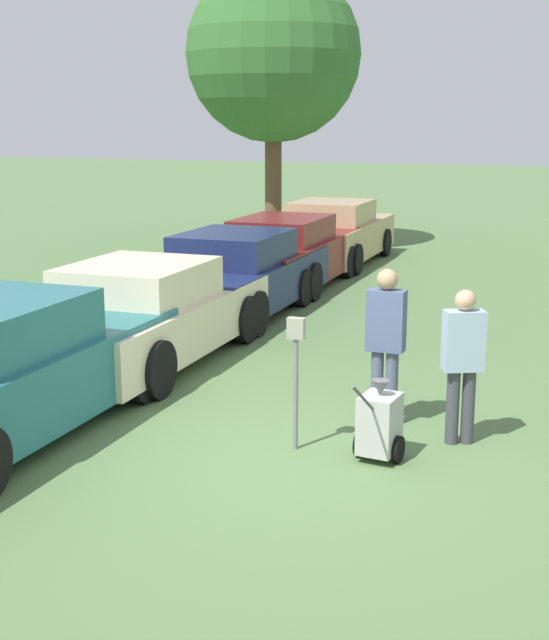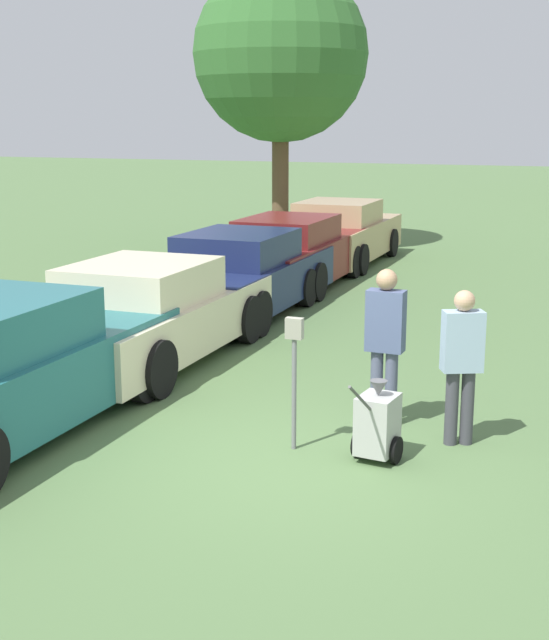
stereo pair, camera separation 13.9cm
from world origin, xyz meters
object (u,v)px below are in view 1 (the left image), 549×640
at_px(parking_meter, 296,359).
at_px(parked_car_maroon, 285,255).
at_px(person_worker, 386,337).
at_px(equipment_cart, 379,423).
at_px(person_supervisor, 463,357).
at_px(parked_car_teal, 2,373).
at_px(parked_car_cream, 144,316).
at_px(parked_car_tan, 333,234).
at_px(parked_car_navy, 237,275).

bearing_deg(parking_meter, parked_car_maroon, 110.00).
xyz_separation_m(person_worker, equipment_cart, (0.20, -1.06, -0.65)).
bearing_deg(person_supervisor, person_worker, -43.64).
relative_size(parked_car_teal, equipment_cart, 5.02).
height_order(parked_car_cream, parked_car_tan, parked_car_tan).
relative_size(parked_car_cream, parked_car_maroon, 0.93).
height_order(parked_car_tan, equipment_cart, parked_car_tan).
bearing_deg(equipment_cart, parking_meter, -172.77).
height_order(parked_car_navy, parked_car_maroon, parked_car_navy).
xyz_separation_m(parking_meter, person_worker, (0.70, 1.06, 0.05)).
bearing_deg(parked_car_navy, person_supervisor, -48.07).
height_order(parked_car_teal, parked_car_tan, parked_car_teal).
height_order(parked_car_navy, parking_meter, parked_car_navy).
bearing_deg(parked_car_tan, parked_car_teal, -90.20).
bearing_deg(equipment_cart, parked_car_navy, 130.84).
xyz_separation_m(parked_car_maroon, equipment_cart, (4.01, -8.54, -0.31)).
bearing_deg(parked_car_navy, parked_car_maroon, 89.80).
bearing_deg(parked_car_maroon, parking_meter, -70.20).
xyz_separation_m(parked_car_maroon, person_worker, (3.81, -7.48, 0.34)).
relative_size(parked_car_navy, parked_car_tan, 1.04).
height_order(parked_car_tan, person_worker, person_worker).
bearing_deg(parked_car_cream, equipment_cart, -32.25).
xyz_separation_m(parked_car_tan, person_supervisor, (4.71, -11.29, 0.25)).
relative_size(parking_meter, equipment_cart, 1.42).
relative_size(parked_car_teal, person_worker, 2.80).
relative_size(parked_car_cream, parked_car_tan, 1.02).
bearing_deg(parked_car_navy, person_worker, -52.38).
bearing_deg(parked_car_cream, parked_car_tan, 89.80).
bearing_deg(person_supervisor, parked_car_teal, -7.54).
xyz_separation_m(parked_car_cream, parked_car_maroon, (-0.00, 6.03, 0.01)).
xyz_separation_m(parked_car_navy, equipment_cart, (4.01, -5.97, -0.30)).
distance_m(parking_meter, person_supervisor, 1.77).
bearing_deg(parking_meter, person_supervisor, 25.55).
height_order(parked_car_navy, equipment_cart, parked_car_navy).
bearing_deg(person_worker, parked_car_navy, -50.82).
bearing_deg(parked_car_navy, equipment_cart, -56.31).
distance_m(person_worker, person_supervisor, 0.95).
relative_size(parked_car_tan, person_worker, 2.63).
distance_m(parked_car_navy, parked_car_maroon, 2.57).
bearing_deg(parked_car_maroon, parked_car_cream, -90.20).
xyz_separation_m(parked_car_teal, equipment_cart, (4.01, 0.74, -0.34)).
bearing_deg(parking_meter, parked_car_teal, -166.70).
distance_m(parked_car_tan, equipment_cart, 12.70).
bearing_deg(parked_car_maroon, person_supervisor, -59.01).
distance_m(parked_car_teal, parked_car_tan, 12.78).
relative_size(person_worker, equipment_cart, 1.80).
distance_m(parked_car_cream, parking_meter, 4.01).
distance_m(parked_car_maroon, person_supervisor, 9.10).
relative_size(parked_car_cream, person_worker, 2.68).
bearing_deg(parking_meter, parked_car_cream, 141.05).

